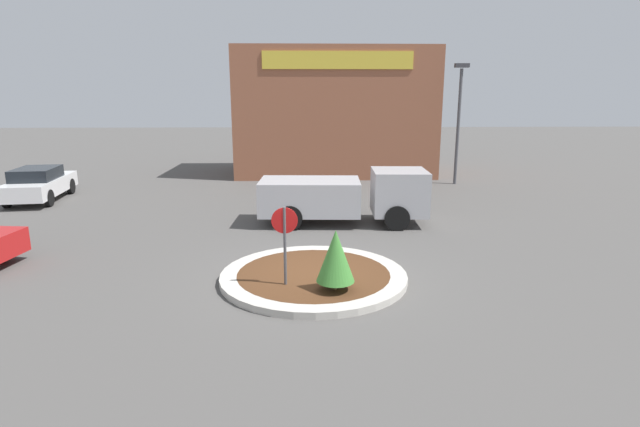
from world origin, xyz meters
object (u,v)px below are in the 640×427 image
(stop_sign, at_px, (285,234))
(utility_truck, at_px, (345,195))
(parked_sedan_white, at_px, (39,184))
(light_pole, at_px, (459,114))

(stop_sign, distance_m, utility_truck, 6.67)
(stop_sign, bearing_deg, utility_truck, 73.21)
(stop_sign, xyz_separation_m, utility_truck, (1.92, 6.38, -0.37))
(stop_sign, height_order, parked_sedan_white, stop_sign)
(light_pole, bearing_deg, stop_sign, -120.07)
(parked_sedan_white, bearing_deg, utility_truck, -115.63)
(utility_truck, distance_m, parked_sedan_white, 13.82)
(utility_truck, height_order, light_pole, light_pole)
(stop_sign, bearing_deg, parked_sedan_white, 136.05)
(stop_sign, relative_size, light_pole, 0.34)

